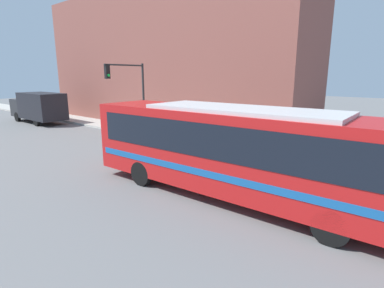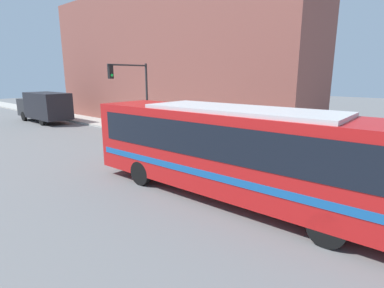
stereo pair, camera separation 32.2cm
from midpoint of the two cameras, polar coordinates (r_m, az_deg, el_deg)
The scene contains 9 objects.
ground_plane at distance 11.78m, azimuth 9.72°, elevation -9.02°, with size 120.00×120.00×0.00m, color slate.
sidewalk at distance 30.11m, azimuth -17.81°, elevation 4.11°, with size 2.65×70.00×0.15m.
building_facade at distance 28.05m, azimuth -4.58°, elevation 15.84°, with size 6.00×26.88×11.62m.
city_bus at distance 10.49m, azimuth 9.60°, elevation -0.78°, with size 3.01×12.37×3.31m.
delivery_truck at distance 31.72m, azimuth -26.05°, elevation 6.52°, with size 2.36×7.17×2.81m.
fire_hydrant at distance 18.01m, azimuth 6.60°, elevation 0.45°, with size 0.28×0.38×0.71m.
traffic_light_pole at distance 21.79m, azimuth -10.58°, elevation 10.79°, with size 3.28×0.35×5.05m.
parking_meter at distance 20.37m, azimuth -2.53°, elevation 3.55°, with size 0.14×0.14×1.33m.
pedestrian_near_corner at distance 18.94m, azimuth 8.25°, elevation 2.65°, with size 0.34×0.34×1.72m.
Camera 2 is at (-9.27, -5.76, 4.36)m, focal length 28.00 mm.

